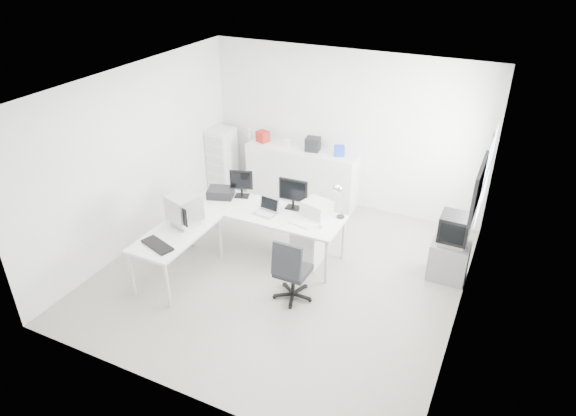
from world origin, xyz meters
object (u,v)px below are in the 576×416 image
at_px(laser_printer, 317,208).
at_px(drawer_pedestal, 308,245).
at_px(lcd_monitor_large, 293,194).
at_px(office_chair, 293,268).
at_px(crt_tv, 454,230).
at_px(crt_monitor, 184,210).
at_px(tv_cabinet, 448,261).
at_px(main_desk, 266,232).
at_px(lcd_monitor_small, 241,184).
at_px(sideboard, 302,175).
at_px(side_desk, 178,254).
at_px(inkjet_printer, 221,193).
at_px(filing_cabinet, 222,159).
at_px(laptop, 265,208).

bearing_deg(laser_printer, drawer_pedestal, -92.42).
height_order(lcd_monitor_large, office_chair, lcd_monitor_large).
height_order(office_chair, crt_tv, crt_tv).
bearing_deg(drawer_pedestal, crt_monitor, -149.86).
xyz_separation_m(drawer_pedestal, tv_cabinet, (1.99, 0.50, -0.01)).
bearing_deg(tv_cabinet, drawer_pedestal, -165.83).
distance_m(main_desk, lcd_monitor_small, 0.85).
xyz_separation_m(main_desk, lcd_monitor_small, (-0.55, 0.25, 0.60)).
xyz_separation_m(crt_monitor, sideboard, (0.63, 2.70, -0.46)).
height_order(side_desk, laser_printer, laser_printer).
distance_m(inkjet_printer, lcd_monitor_large, 1.22).
xyz_separation_m(main_desk, drawer_pedestal, (0.70, 0.05, -0.08)).
bearing_deg(crt_monitor, sideboard, 95.01).
height_order(lcd_monitor_small, lcd_monitor_large, lcd_monitor_large).
height_order(crt_monitor, filing_cabinet, filing_cabinet).
bearing_deg(laptop, main_desk, 123.93).
height_order(inkjet_printer, laser_printer, laser_printer).
bearing_deg(sideboard, crt_monitor, -103.17).
xyz_separation_m(lcd_monitor_small, laptop, (0.60, -0.35, -0.13)).
bearing_deg(crt_tv, lcd_monitor_large, -172.63).
distance_m(lcd_monitor_small, laser_printer, 1.31).
bearing_deg(laser_printer, filing_cabinet, 164.68).
xyz_separation_m(laptop, office_chair, (0.81, -0.73, -0.37)).
bearing_deg(drawer_pedestal, office_chair, -80.00).
relative_size(crt_monitor, filing_cabinet, 0.37).
xyz_separation_m(drawer_pedestal, sideboard, (-0.92, 1.80, 0.22)).
height_order(inkjet_printer, crt_monitor, crt_monitor).
relative_size(drawer_pedestal, office_chair, 0.62).
bearing_deg(main_desk, laptop, -63.43).
relative_size(lcd_monitor_small, tv_cabinet, 0.78).
distance_m(side_desk, crt_tv, 3.93).
bearing_deg(filing_cabinet, lcd_monitor_large, -33.07).
bearing_deg(lcd_monitor_small, crt_tv, -12.26).
xyz_separation_m(main_desk, side_desk, (-0.85, -1.10, 0.00)).
xyz_separation_m(main_desk, laser_printer, (0.75, 0.22, 0.49)).
relative_size(lcd_monitor_small, sideboard, 0.22).
height_order(tv_cabinet, filing_cabinet, filing_cabinet).
xyz_separation_m(drawer_pedestal, inkjet_printer, (-1.55, 0.05, 0.52)).
xyz_separation_m(side_desk, laptop, (0.90, 1.00, 0.48)).
xyz_separation_m(tv_cabinet, sideboard, (-2.91, 1.30, 0.23)).
height_order(laptop, laser_printer, laser_printer).
bearing_deg(main_desk, laser_printer, 16.35).
height_order(crt_tv, sideboard, sideboard).
distance_m(drawer_pedestal, crt_monitor, 1.91).
height_order(side_desk, office_chair, office_chair).
height_order(laptop, tv_cabinet, laptop).
height_order(lcd_monitor_large, crt_tv, lcd_monitor_large).
bearing_deg(tv_cabinet, office_chair, -143.02).
distance_m(side_desk, office_chair, 1.73).
bearing_deg(tv_cabinet, inkjet_printer, -172.71).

